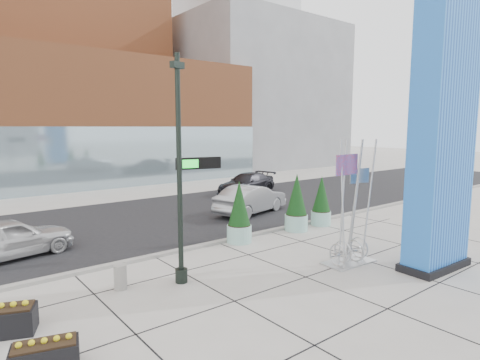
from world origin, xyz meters
TOP-DOWN VIEW (x-y plane):
  - ground at (0.00, 0.00)m, footprint 160.00×160.00m
  - street_asphalt at (0.00, 10.00)m, footprint 80.00×12.00m
  - curb_edge at (0.00, 4.00)m, footprint 80.00×0.30m
  - tower_podium at (1.00, 27.00)m, footprint 34.00×10.00m
  - tower_glass_front at (1.00, 22.20)m, footprint 34.00×0.60m
  - building_grey_parking at (26.00, 32.00)m, footprint 20.00×18.00m
  - blue_pylon at (5.23, -3.22)m, footprint 2.85×1.37m
  - lamp_post at (-2.47, 1.19)m, footprint 0.48×0.39m
  - public_art_sculpture at (3.32, -1.00)m, footprint 2.07×1.14m
  - concrete_bollard at (-4.22, 1.88)m, footprint 0.39×0.39m
  - overhead_street_sign at (-0.55, 3.48)m, footprint 1.78×0.56m
  - round_planter_east at (7.00, 3.46)m, footprint 1.01×1.01m
  - round_planter_mid at (5.20, 3.47)m, footprint 1.11×1.11m
  - round_planter_west at (1.80, 3.60)m, footprint 1.07×1.07m
  - box_planter_north at (-7.50, 1.00)m, footprint 1.62×1.22m
  - box_planter_south at (-7.04, -1.20)m, footprint 1.42×0.99m
  - car_white_west at (-6.38, 7.28)m, footprint 4.79×2.61m
  - car_silver_mid at (5.94, 7.74)m, footprint 5.27×2.94m
  - car_dark_east at (10.16, 13.30)m, footprint 5.54×3.19m

SIDE VIEW (x-z plane):
  - ground at x=0.00m, z-range 0.00..0.00m
  - street_asphalt at x=0.00m, z-range 0.00..0.02m
  - curb_edge at x=0.00m, z-range 0.00..0.12m
  - box_planter_south at x=-7.04m, z-range -0.03..0.68m
  - box_planter_north at x=-7.50m, z-range -0.03..0.77m
  - concrete_bollard at x=-4.22m, z-range 0.00..0.77m
  - car_dark_east at x=10.16m, z-range 0.00..1.51m
  - car_white_west at x=-6.38m, z-range 0.00..1.54m
  - car_silver_mid at x=5.94m, z-range 0.00..1.65m
  - public_art_sculpture at x=3.32m, z-range -1.08..3.47m
  - round_planter_east at x=7.00m, z-range -0.07..2.46m
  - round_planter_west at x=1.80m, z-range -0.07..2.61m
  - round_planter_mid at x=5.20m, z-range -0.07..2.69m
  - tower_glass_front at x=1.00m, z-range 0.00..5.00m
  - lamp_post at x=-2.47m, z-range -0.65..6.51m
  - overhead_street_sign at x=-0.55m, z-range 1.37..5.17m
  - blue_pylon at x=5.23m, z-range -0.16..9.17m
  - tower_podium at x=1.00m, z-range 0.00..11.00m
  - building_grey_parking at x=26.00m, z-range 0.00..18.00m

